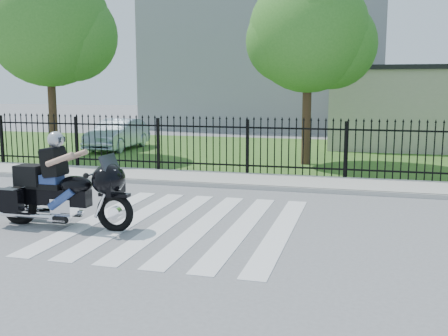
# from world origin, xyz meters

# --- Properties ---
(ground) EXTENTS (120.00, 120.00, 0.00)m
(ground) POSITION_xyz_m (0.00, 0.00, 0.00)
(ground) COLOR slate
(ground) RESTS_ON ground
(crosswalk) EXTENTS (5.00, 5.50, 0.01)m
(crosswalk) POSITION_xyz_m (0.00, 0.00, 0.01)
(crosswalk) COLOR silver
(crosswalk) RESTS_ON ground
(sidewalk) EXTENTS (40.00, 2.00, 0.12)m
(sidewalk) POSITION_xyz_m (0.00, 5.00, 0.06)
(sidewalk) COLOR #ADAAA3
(sidewalk) RESTS_ON ground
(curb) EXTENTS (40.00, 0.12, 0.12)m
(curb) POSITION_xyz_m (0.00, 4.00, 0.06)
(curb) COLOR #ADAAA3
(curb) RESTS_ON ground
(grass_strip) EXTENTS (40.00, 12.00, 0.02)m
(grass_strip) POSITION_xyz_m (0.00, 12.00, 0.01)
(grass_strip) COLOR #386121
(grass_strip) RESTS_ON ground
(iron_fence) EXTENTS (26.00, 0.04, 1.80)m
(iron_fence) POSITION_xyz_m (0.00, 6.00, 0.90)
(iron_fence) COLOR black
(iron_fence) RESTS_ON ground
(tree_left) EXTENTS (4.80, 4.80, 7.58)m
(tree_left) POSITION_xyz_m (-8.50, 8.50, 5.17)
(tree_left) COLOR #382316
(tree_left) RESTS_ON ground
(tree_mid) EXTENTS (4.20, 4.20, 6.78)m
(tree_mid) POSITION_xyz_m (1.50, 9.00, 4.67)
(tree_mid) COLOR #382316
(tree_mid) RESTS_ON ground
(building_low) EXTENTS (10.00, 6.00, 3.50)m
(building_low) POSITION_xyz_m (7.00, 16.00, 1.75)
(building_low) COLOR #BAB39B
(building_low) RESTS_ON ground
(building_low_roof) EXTENTS (10.20, 6.20, 0.20)m
(building_low_roof) POSITION_xyz_m (7.00, 16.00, 3.60)
(building_low_roof) COLOR black
(building_low_roof) RESTS_ON building_low
(building_tall) EXTENTS (15.00, 10.00, 12.00)m
(building_tall) POSITION_xyz_m (-3.00, 26.00, 6.00)
(building_tall) COLOR gray
(building_tall) RESTS_ON ground
(motorcycle_rider) EXTENTS (3.01, 0.89, 1.99)m
(motorcycle_rider) POSITION_xyz_m (-2.35, -0.79, 0.82)
(motorcycle_rider) COLOR black
(motorcycle_rider) RESTS_ON ground
(parked_car) EXTENTS (1.47, 4.10, 1.35)m
(parked_car) POSITION_xyz_m (-7.05, 11.22, 0.69)
(parked_car) COLOR #A6BAD1
(parked_car) RESTS_ON grass_strip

